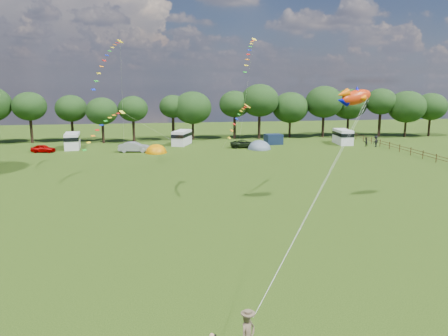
{
  "coord_description": "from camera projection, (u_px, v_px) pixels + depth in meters",
  "views": [
    {
      "loc": [
        -5.36,
        -25.61,
        10.79
      ],
      "look_at": [
        0.0,
        8.0,
        4.0
      ],
      "focal_mm": 35.0,
      "sensor_mm": 36.0,
      "label": 1
    }
  ],
  "objects": [
    {
      "name": "campervan_c",
      "position": [
        182.0,
        137.0,
        74.92
      ],
      "size": [
        3.87,
        5.46,
        2.46
      ],
      "rotation": [
        0.0,
        0.0,
        1.19
      ],
      "color": "silver",
      "rests_on": "ground"
    },
    {
      "name": "car_d",
      "position": [
        244.0,
        144.0,
        71.83
      ],
      "size": [
        4.72,
        2.22,
        1.28
      ],
      "primitive_type": "imported",
      "rotation": [
        0.0,
        0.0,
        1.55
      ],
      "color": "black",
      "rests_on": "ground"
    },
    {
      "name": "fish_kite",
      "position": [
        354.0,
        97.0,
        36.77
      ],
      "size": [
        3.61,
        1.79,
        1.89
      ],
      "rotation": [
        0.0,
        -0.21,
        0.21
      ],
      "color": "red",
      "rests_on": "ground"
    },
    {
      "name": "awning_navy",
      "position": [
        273.0,
        139.0,
        75.75
      ],
      "size": [
        3.05,
        2.59,
        1.76
      ],
      "primitive_type": "cube",
      "rotation": [
        0.0,
        0.0,
        0.11
      ],
      "color": "#111E36",
      "rests_on": "ground"
    },
    {
      "name": "car_b",
      "position": [
        134.0,
        147.0,
        67.38
      ],
      "size": [
        4.64,
        2.18,
        1.58
      ],
      "primitive_type": "imported",
      "rotation": [
        0.0,
        0.0,
        1.45
      ],
      "color": "#909398",
      "rests_on": "ground"
    },
    {
      "name": "streamer_kite_c",
      "position": [
        240.0,
        115.0,
        40.88
      ],
      "size": [
        3.13,
        5.08,
        2.84
      ],
      "rotation": [
        0.0,
        0.0,
        1.21
      ],
      "color": "yellow",
      "rests_on": "ground"
    },
    {
      "name": "ground_plane",
      "position": [
        244.0,
        254.0,
        27.74
      ],
      "size": [
        180.0,
        180.0,
        0.0
      ],
      "primitive_type": "plane",
      "color": "black",
      "rests_on": "ground"
    },
    {
      "name": "campervan_b",
      "position": [
        72.0,
        140.0,
        70.62
      ],
      "size": [
        2.73,
        5.41,
        2.56
      ],
      "rotation": [
        0.0,
        0.0,
        1.67
      ],
      "color": "silver",
      "rests_on": "ground"
    },
    {
      "name": "walker_a",
      "position": [
        366.0,
        142.0,
        73.3
      ],
      "size": [
        0.87,
        0.73,
        1.53
      ],
      "primitive_type": "imported",
      "rotation": [
        0.0,
        0.0,
        3.57
      ],
      "color": "black",
      "rests_on": "ground"
    },
    {
      "name": "walker_b",
      "position": [
        376.0,
        141.0,
        72.61
      ],
      "size": [
        1.32,
        1.11,
        1.87
      ],
      "primitive_type": "imported",
      "rotation": [
        0.0,
        0.0,
        3.69
      ],
      "color": "black",
      "rests_on": "ground"
    },
    {
      "name": "streamer_kite_a",
      "position": [
        109.0,
        56.0,
        49.26
      ],
      "size": [
        3.33,
        5.66,
        5.78
      ],
      "rotation": [
        0.0,
        0.0,
        1.03
      ],
      "color": "#E4BE06",
      "rests_on": "ground"
    },
    {
      "name": "fence",
      "position": [
        405.0,
        149.0,
        65.95
      ],
      "size": [
        0.12,
        33.12,
        1.2
      ],
      "color": "#472D19",
      "rests_on": "ground"
    },
    {
      "name": "car_a",
      "position": [
        43.0,
        149.0,
        67.04
      ],
      "size": [
        3.86,
        2.1,
        1.22
      ],
      "primitive_type": "imported",
      "rotation": [
        0.0,
        0.0,
        1.38
      ],
      "color": "#A40000",
      "rests_on": "ground"
    },
    {
      "name": "tent_orange",
      "position": [
        156.0,
        153.0,
        66.76
      ],
      "size": [
        3.33,
        3.65,
        2.61
      ],
      "color": "#CB7600",
      "rests_on": "ground"
    },
    {
      "name": "streamer_kite_b",
      "position": [
        107.0,
        124.0,
        46.54
      ],
      "size": [
        4.23,
        4.68,
        3.79
      ],
      "rotation": [
        0.0,
        0.0,
        0.96
      ],
      "color": "#F9FF2A",
      "rests_on": "ground"
    },
    {
      "name": "tent_greyblue",
      "position": [
        259.0,
        149.0,
        70.45
      ],
      "size": [
        3.79,
        4.15,
        2.82
      ],
      "color": "slate",
      "rests_on": "ground"
    },
    {
      "name": "streamer_kite_d",
      "position": [
        251.0,
        49.0,
        51.77
      ],
      "size": [
        2.62,
        4.95,
        4.26
      ],
      "rotation": [
        0.0,
        0.0,
        0.44
      ],
      "color": "yellow",
      "rests_on": "ground"
    },
    {
      "name": "tree_line",
      "position": [
        212.0,
        106.0,
        80.57
      ],
      "size": [
        102.98,
        10.98,
        10.27
      ],
      "color": "black",
      "rests_on": "ground"
    },
    {
      "name": "campervan_d",
      "position": [
        343.0,
        136.0,
        75.98
      ],
      "size": [
        2.66,
        5.34,
        2.53
      ],
      "rotation": [
        0.0,
        0.0,
        1.48
      ],
      "color": "silver",
      "rests_on": "ground"
    }
  ]
}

